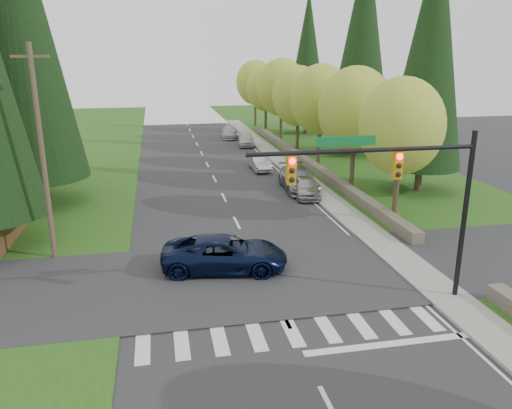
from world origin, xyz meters
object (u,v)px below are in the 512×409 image
object	(u,v)px
parked_car_a	(306,187)
parked_car_e	(230,133)
parked_car_b	(298,179)
parked_car_d	(246,140)
parked_car_c	(260,162)
suv_navy	(225,254)

from	to	relation	value
parked_car_a	parked_car_e	size ratio (longest dim) A/B	0.91
parked_car_b	parked_car_d	bearing A→B (deg)	93.97
parked_car_a	parked_car_c	distance (m)	8.97
parked_car_a	parked_car_b	bearing A→B (deg)	96.53
parked_car_b	parked_car_e	xyz separation A→B (m)	(-1.40, 24.34, -0.13)
parked_car_a	parked_car_b	distance (m)	1.86
parked_car_c	parked_car_d	distance (m)	11.80
parked_car_d	parked_car_c	bearing A→B (deg)	-86.80
parked_car_a	parked_car_b	world-z (taller)	parked_car_b
parked_car_a	parked_car_e	distance (m)	26.23
parked_car_a	parked_car_c	xyz separation A→B (m)	(-1.40, 8.86, -0.03)
suv_navy	parked_car_c	bearing A→B (deg)	-6.51
parked_car_b	parked_car_e	world-z (taller)	parked_car_b
parked_car_a	parked_car_e	bearing A→B (deg)	99.59
parked_car_b	parked_car_c	bearing A→B (deg)	103.94
parked_car_b	parked_car_d	world-z (taller)	parked_car_b
suv_navy	parked_car_c	xyz separation A→B (m)	(5.79, 20.00, -0.12)
suv_navy	parked_car_c	distance (m)	20.83
parked_car_b	parked_car_c	world-z (taller)	parked_car_b
parked_car_c	parked_car_d	size ratio (longest dim) A/B	1.01
parked_car_a	parked_car_d	distance (m)	20.62
parked_car_c	parked_car_b	bearing A→B (deg)	-78.94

